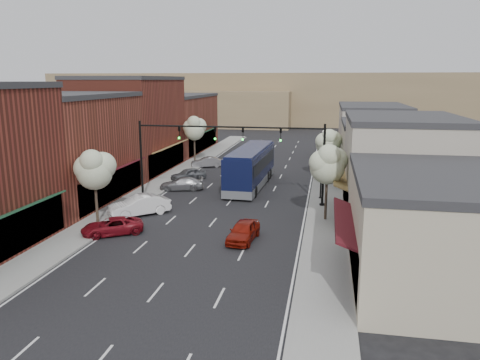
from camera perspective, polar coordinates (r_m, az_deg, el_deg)
The scene contains 29 objects.
ground at distance 33.50m, azimuth -4.15°, elevation -6.20°, with size 160.00×160.00×0.00m, color black.
sidewalk_left at distance 53.00m, azimuth -7.86°, elevation 0.66°, with size 2.80×73.00×0.15m, color gray.
sidewalk_right at distance 50.32m, azimuth 10.61°, elevation -0.05°, with size 2.80×73.00×0.15m, color gray.
curb_left at distance 52.58m, azimuth -6.41°, elevation 0.60°, with size 0.25×73.00×0.17m, color gray.
curb_right at distance 50.34m, azimuth 9.02°, elevation 0.01°, with size 0.25×73.00×0.17m, color gray.
bldg_left_midnear at distance 43.45m, azimuth -20.64°, elevation 3.60°, with size 10.14×14.10×9.40m.
bldg_left_midfar at distance 55.72m, azimuth -13.27°, elevation 6.55°, with size 10.14×14.10×10.90m.
bldg_left_far at distance 70.69m, azimuth -7.97°, elevation 6.86°, with size 10.14×18.10×8.40m.
bldg_right_near at distance 26.44m, azimuth 22.18°, elevation -5.50°, with size 9.14×12.10×5.90m.
bldg_right_midnear at distance 37.72m, azimuth 18.84°, elevation 1.38°, with size 9.14×12.10×7.90m.
bldg_right_midfar at distance 49.58m, azimuth 16.88°, elevation 3.08°, with size 9.14×12.10×6.40m.
bldg_right_far at distance 63.34m, azimuth 15.62°, elevation 5.47°, with size 9.14×16.10×7.40m.
hill_far at distance 121.09m, azimuth 6.85°, elevation 9.91°, with size 120.00×30.00×12.00m, color #7A6647.
hill_near at distance 113.88m, azimuth -6.41°, elevation 8.78°, with size 50.00×20.00×8.00m, color #7A6647.
signal_mast_right at distance 39.26m, azimuth 6.73°, elevation 3.41°, with size 8.22×0.46×7.00m.
signal_mast_left at distance 41.55m, azimuth -8.96°, elevation 3.83°, with size 8.22×0.46×7.00m.
tree_right_near at distance 35.20m, azimuth 10.68°, elevation 2.00°, with size 2.85×2.65×5.95m.
tree_right_far at distance 51.09m, azimuth 10.73°, elevation 4.58°, with size 2.85×2.65×5.43m.
tree_left_near at distance 35.38m, azimuth -17.32°, elevation 1.33°, with size 2.85×2.65×5.69m.
tree_left_far at distance 59.31m, azimuth -5.58°, elevation 6.36°, with size 2.85×2.65×6.13m.
lamp_post_near at distance 41.91m, azimuth 9.89°, elevation 1.63°, with size 0.44×0.44×4.44m.
lamp_post_far at distance 59.20m, azimuth 10.18°, elevation 4.66°, with size 0.44×0.44×4.44m.
coach_bus at distance 46.74m, azimuth 1.32°, elevation 1.66°, with size 3.22×12.85×3.90m.
red_hatchback at distance 31.22m, azimuth 0.42°, elevation -6.25°, with size 1.59×3.96×1.35m, color maroon.
parked_car_a at distance 33.69m, azimuth -15.33°, elevation -5.47°, with size 1.93×4.18×1.16m, color maroon.
parked_car_b at distance 37.83m, azimuth -12.19°, elevation -3.04°, with size 1.68×4.81×1.59m, color white.
parked_car_c at distance 45.72m, azimuth -7.12°, elevation -0.47°, with size 1.72×4.24×1.23m, color gray.
parked_car_d at distance 50.11m, azimuth -6.31°, elevation 0.71°, with size 1.54×3.84×1.31m, color slate.
parked_car_e at distance 57.43m, azimuth -4.07°, elevation 2.19°, with size 1.32×3.79×1.25m, color gray.
Camera 1 is at (8.23, -30.72, 10.52)m, focal length 35.00 mm.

